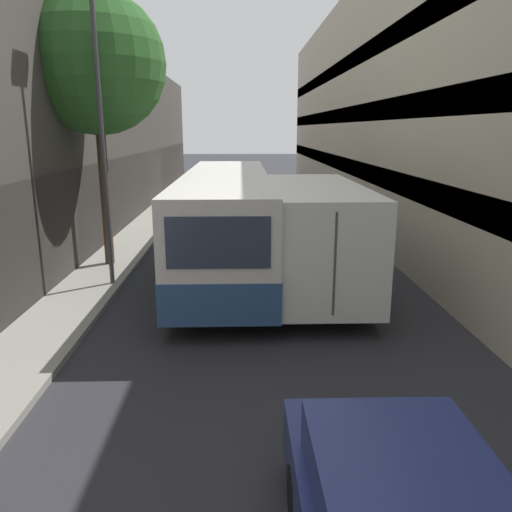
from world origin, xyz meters
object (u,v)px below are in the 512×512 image
box_truck (308,229)px  street_tree_left (95,64)px  street_lamp (98,80)px  bus (227,219)px

box_truck → street_tree_left: size_ratio=1.07×
box_truck → street_lamp: street_lamp is taller
bus → street_lamp: size_ratio=1.49×
bus → street_lamp: street_lamp is taller
street_lamp → street_tree_left: size_ratio=0.97×
box_truck → street_tree_left: street_tree_left is taller
street_lamp → street_tree_left: street_tree_left is taller
bus → street_lamp: bearing=-149.7°
bus → street_tree_left: (-3.68, 0.31, 4.44)m
bus → street_tree_left: bearing=175.2°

